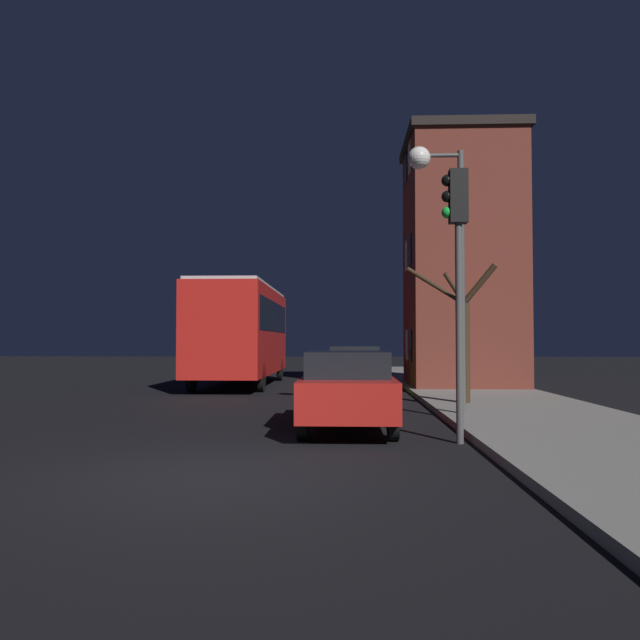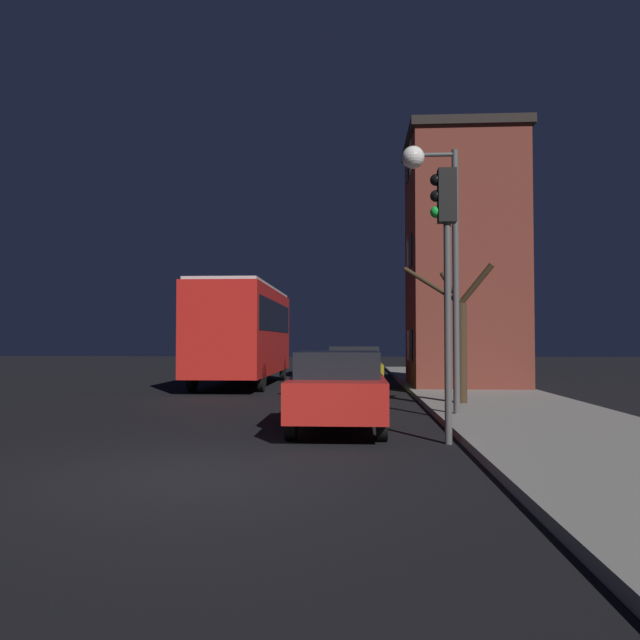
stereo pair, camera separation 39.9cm
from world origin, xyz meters
TOP-DOWN VIEW (x-y plane):
  - ground_plane at (0.00, 0.00)m, footprint 120.00×120.00m
  - brick_building at (5.91, 14.47)m, footprint 4.00×4.50m
  - streetlamp at (3.79, 5.66)m, footprint 1.22×0.49m
  - traffic_light at (3.59, 2.54)m, footprint 0.43×0.24m
  - bare_tree at (4.72, 7.99)m, footprint 2.20×1.04m
  - bus at (-2.22, 15.79)m, footprint 2.55×9.18m
  - car_near_lane at (1.77, 4.14)m, footprint 1.72×4.29m
  - car_mid_lane at (2.04, 13.19)m, footprint 1.79×4.70m
  - car_far_lane at (2.01, 21.76)m, footprint 1.89×4.11m

SIDE VIEW (x-z plane):
  - ground_plane at x=0.00m, z-range 0.00..0.00m
  - car_far_lane at x=2.01m, z-range 0.04..1.41m
  - car_mid_lane at x=2.04m, z-range 0.02..1.54m
  - car_near_lane at x=1.77m, z-range 0.05..1.55m
  - bare_tree at x=4.72m, z-range 0.04..3.53m
  - bus at x=-2.22m, z-range 0.35..4.09m
  - traffic_light at x=3.59m, z-range 0.98..5.54m
  - streetlamp at x=3.79m, z-range 1.54..7.33m
  - brick_building at x=5.91m, z-range 0.16..9.04m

